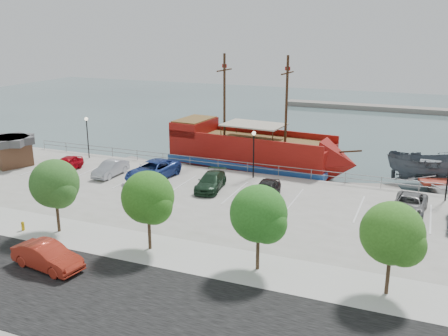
% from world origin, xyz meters
% --- Properties ---
extents(ground, '(160.00, 160.00, 0.00)m').
position_xyz_m(ground, '(0.00, 0.00, -1.00)').
color(ground, '#344A4D').
extents(street, '(100.00, 8.00, 0.04)m').
position_xyz_m(street, '(0.00, -16.00, 0.01)').
color(street, black).
rests_on(street, land_slab).
extents(sidewalk, '(100.00, 4.00, 0.05)m').
position_xyz_m(sidewalk, '(0.00, -10.00, 0.01)').
color(sidewalk, beige).
rests_on(sidewalk, land_slab).
extents(seawall_railing, '(50.00, 0.06, 1.00)m').
position_xyz_m(seawall_railing, '(0.00, 7.80, 0.53)').
color(seawall_railing, gray).
rests_on(seawall_railing, land_slab).
extents(far_shore, '(40.00, 3.00, 0.80)m').
position_xyz_m(far_shore, '(10.00, 55.00, -0.60)').
color(far_shore, gray).
rests_on(far_shore, ground).
extents(pirate_ship, '(19.42, 6.87, 12.12)m').
position_xyz_m(pirate_ship, '(-0.62, 11.54, 1.03)').
color(pirate_ship, maroon).
rests_on(pirate_ship, ground).
extents(patrol_boat, '(8.03, 3.99, 2.97)m').
position_xyz_m(patrol_boat, '(14.74, 13.58, 0.49)').
color(patrol_boat, '#434A51').
rests_on(patrol_boat, ground).
extents(speedboat, '(7.07, 8.23, 1.43)m').
position_xyz_m(speedboat, '(15.97, 11.30, -0.28)').
color(speedboat, silver).
rests_on(speedboat, ground).
extents(dock_west, '(6.47, 3.60, 0.36)m').
position_xyz_m(dock_west, '(-13.07, 9.20, -0.82)').
color(dock_west, gray).
rests_on(dock_west, ground).
extents(dock_mid, '(7.91, 4.36, 0.43)m').
position_xyz_m(dock_mid, '(8.79, 9.20, -0.78)').
color(dock_mid, gray).
rests_on(dock_mid, ground).
extents(dock_east, '(6.32, 1.84, 0.36)m').
position_xyz_m(dock_east, '(15.40, 9.20, -0.82)').
color(dock_east, gray).
rests_on(dock_east, ground).
extents(shed, '(4.58, 4.58, 2.86)m').
position_xyz_m(shed, '(-23.21, 1.31, 1.52)').
color(shed, brown).
rests_on(shed, land_slab).
extents(street_sedan, '(4.68, 2.24, 1.48)m').
position_xyz_m(street_sedan, '(-5.08, -14.40, 0.74)').
color(street_sedan, '#B12D1C').
rests_on(street_sedan, street).
extents(fire_hydrant, '(0.23, 0.23, 0.67)m').
position_xyz_m(fire_hydrant, '(-10.34, -10.80, 0.36)').
color(fire_hydrant, gold).
rests_on(fire_hydrant, sidewalk).
extents(lamp_post_left, '(0.36, 0.36, 4.28)m').
position_xyz_m(lamp_post_left, '(-18.00, 6.50, 2.94)').
color(lamp_post_left, black).
rests_on(lamp_post_left, land_slab).
extents(lamp_post_mid, '(0.36, 0.36, 4.28)m').
position_xyz_m(lamp_post_mid, '(0.00, 6.50, 2.94)').
color(lamp_post_mid, black).
rests_on(lamp_post_mid, land_slab).
extents(tree_c, '(3.30, 3.20, 5.00)m').
position_xyz_m(tree_c, '(-7.85, -10.07, 3.30)').
color(tree_c, '#473321').
rests_on(tree_c, sidewalk).
extents(tree_d, '(3.30, 3.20, 5.00)m').
position_xyz_m(tree_d, '(-0.85, -10.07, 3.30)').
color(tree_d, '#473321').
rests_on(tree_d, sidewalk).
extents(tree_e, '(3.30, 3.20, 5.00)m').
position_xyz_m(tree_e, '(6.15, -10.07, 3.30)').
color(tree_e, '#473321').
rests_on(tree_e, sidewalk).
extents(tree_f, '(3.30, 3.20, 5.00)m').
position_xyz_m(tree_f, '(13.15, -10.07, 3.30)').
color(tree_f, '#473321').
rests_on(tree_f, sidewalk).
extents(parked_car_a, '(2.14, 4.24, 1.39)m').
position_xyz_m(parked_car_a, '(-16.94, 1.72, 0.69)').
color(parked_car_a, '#A6020D').
rests_on(parked_car_a, land_slab).
extents(parked_car_b, '(1.47, 4.15, 1.36)m').
position_xyz_m(parked_car_b, '(-12.24, 2.07, 0.68)').
color(parked_car_b, '#A6A9B2').
rests_on(parked_car_b, land_slab).
extents(parked_car_c, '(3.29, 6.14, 1.64)m').
position_xyz_m(parked_car_c, '(-8.16, 2.69, 0.82)').
color(parked_car_c, navy).
rests_on(parked_car_c, land_slab).
extents(parked_car_d, '(2.58, 4.92, 1.36)m').
position_xyz_m(parked_car_d, '(-2.20, 2.01, 0.68)').
color(parked_car_d, '#1A3521').
rests_on(parked_car_d, land_slab).
extents(parked_car_e, '(2.01, 4.43, 1.47)m').
position_xyz_m(parked_car_e, '(2.81, 1.54, 0.74)').
color(parked_car_e, black).
rests_on(parked_car_e, land_slab).
extents(parked_car_g, '(2.61, 5.03, 1.36)m').
position_xyz_m(parked_car_g, '(13.47, 2.57, 0.68)').
color(parked_car_g, slate).
rests_on(parked_car_g, land_slab).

